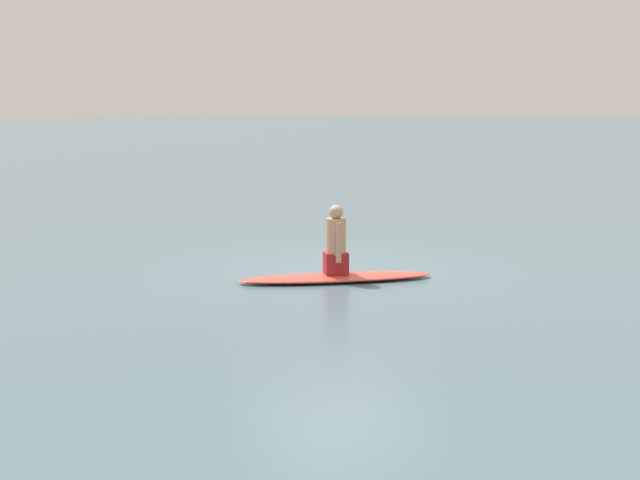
% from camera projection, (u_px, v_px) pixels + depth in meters
% --- Properties ---
extents(ground_plane, '(400.00, 400.00, 0.00)m').
position_uv_depth(ground_plane, '(339.00, 267.00, 13.08)').
color(ground_plane, slate).
extents(surfboard, '(1.59, 2.65, 0.10)m').
position_uv_depth(surfboard, '(336.00, 277.00, 12.05)').
color(surfboard, '#D84C3F').
rests_on(surfboard, ground).
extents(person_paddler, '(0.40, 0.38, 0.93)m').
position_uv_depth(person_paddler, '(336.00, 243.00, 11.98)').
color(person_paddler, '#A51E23').
rests_on(person_paddler, surfboard).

